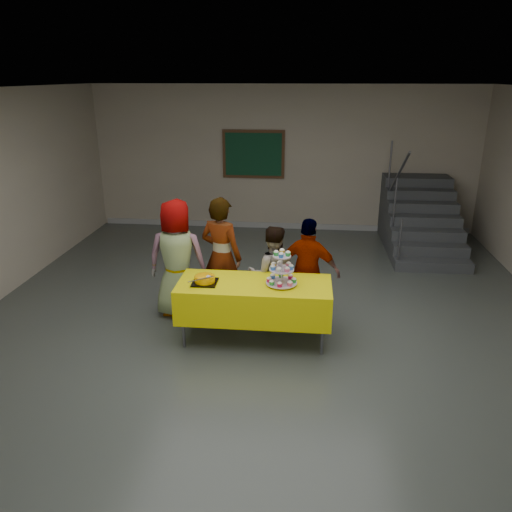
{
  "coord_description": "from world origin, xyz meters",
  "views": [
    {
      "loc": [
        0.49,
        -5.5,
        3.17
      ],
      "look_at": [
        -0.1,
        0.28,
        1.05
      ],
      "focal_mm": 35.0,
      "sensor_mm": 36.0,
      "label": 1
    }
  ],
  "objects_px": {
    "cupcake_stand": "(282,272)",
    "bear_cake": "(205,279)",
    "schoolchild_c": "(272,274)",
    "schoolchild_d": "(308,271)",
    "bake_table": "(254,299)",
    "schoolchild_a": "(177,259)",
    "schoolchild_b": "(221,257)",
    "noticeboard": "(253,154)",
    "staircase": "(419,221)"
  },
  "relations": [
    {
      "from": "bear_cake",
      "to": "schoolchild_a",
      "type": "xyz_separation_m",
      "value": [
        -0.51,
        0.67,
        -0.01
      ]
    },
    {
      "from": "staircase",
      "to": "schoolchild_d",
      "type": "bearing_deg",
      "value": -121.61
    },
    {
      "from": "schoolchild_b",
      "to": "staircase",
      "type": "xyz_separation_m",
      "value": [
        3.32,
        3.33,
        -0.34
      ]
    },
    {
      "from": "bake_table",
      "to": "staircase",
      "type": "xyz_separation_m",
      "value": [
        2.79,
        4.05,
        -0.07
      ]
    },
    {
      "from": "bake_table",
      "to": "schoolchild_c",
      "type": "xyz_separation_m",
      "value": [
        0.18,
        0.56,
        0.11
      ]
    },
    {
      "from": "bear_cake",
      "to": "schoolchild_b",
      "type": "xyz_separation_m",
      "value": [
        0.07,
        0.78,
        0.0
      ]
    },
    {
      "from": "cupcake_stand",
      "to": "schoolchild_a",
      "type": "bearing_deg",
      "value": 156.55
    },
    {
      "from": "schoolchild_c",
      "to": "noticeboard",
      "type": "xyz_separation_m",
      "value": [
        -0.71,
        4.32,
        0.93
      ]
    },
    {
      "from": "bake_table",
      "to": "schoolchild_a",
      "type": "height_order",
      "value": "schoolchild_a"
    },
    {
      "from": "bake_table",
      "to": "staircase",
      "type": "height_order",
      "value": "staircase"
    },
    {
      "from": "schoolchild_b",
      "to": "schoolchild_c",
      "type": "height_order",
      "value": "schoolchild_b"
    },
    {
      "from": "schoolchild_a",
      "to": "staircase",
      "type": "distance_m",
      "value": 5.22
    },
    {
      "from": "bake_table",
      "to": "schoolchild_c",
      "type": "distance_m",
      "value": 0.6
    },
    {
      "from": "bear_cake",
      "to": "schoolchild_d",
      "type": "distance_m",
      "value": 1.41
    },
    {
      "from": "schoolchild_b",
      "to": "schoolchild_a",
      "type": "bearing_deg",
      "value": 31.97
    },
    {
      "from": "schoolchild_a",
      "to": "schoolchild_b",
      "type": "relative_size",
      "value": 0.98
    },
    {
      "from": "schoolchild_a",
      "to": "schoolchild_c",
      "type": "height_order",
      "value": "schoolchild_a"
    },
    {
      "from": "bear_cake",
      "to": "staircase",
      "type": "bearing_deg",
      "value": 50.42
    },
    {
      "from": "schoolchild_b",
      "to": "staircase",
      "type": "relative_size",
      "value": 0.69
    },
    {
      "from": "bake_table",
      "to": "schoolchild_c",
      "type": "height_order",
      "value": "schoolchild_c"
    },
    {
      "from": "cupcake_stand",
      "to": "staircase",
      "type": "bearing_deg",
      "value": 58.82
    },
    {
      "from": "bake_table",
      "to": "cupcake_stand",
      "type": "relative_size",
      "value": 4.22
    },
    {
      "from": "bear_cake",
      "to": "schoolchild_d",
      "type": "bearing_deg",
      "value": 26.74
    },
    {
      "from": "bake_table",
      "to": "schoolchild_d",
      "type": "bearing_deg",
      "value": 41.15
    },
    {
      "from": "cupcake_stand",
      "to": "schoolchild_a",
      "type": "xyz_separation_m",
      "value": [
        -1.45,
        0.63,
        -0.12
      ]
    },
    {
      "from": "staircase",
      "to": "noticeboard",
      "type": "bearing_deg",
      "value": 165.89
    },
    {
      "from": "bear_cake",
      "to": "schoolchild_a",
      "type": "relative_size",
      "value": 0.22
    },
    {
      "from": "schoolchild_a",
      "to": "schoolchild_b",
      "type": "bearing_deg",
      "value": -170.15
    },
    {
      "from": "cupcake_stand",
      "to": "schoolchild_d",
      "type": "bearing_deg",
      "value": 61.39
    },
    {
      "from": "schoolchild_c",
      "to": "schoolchild_d",
      "type": "bearing_deg",
      "value": 172.96
    },
    {
      "from": "bear_cake",
      "to": "schoolchild_c",
      "type": "bearing_deg",
      "value": 38.77
    },
    {
      "from": "schoolchild_c",
      "to": "schoolchild_d",
      "type": "height_order",
      "value": "schoolchild_d"
    },
    {
      "from": "bake_table",
      "to": "cupcake_stand",
      "type": "xyz_separation_m",
      "value": [
        0.33,
        -0.02,
        0.39
      ]
    },
    {
      "from": "bear_cake",
      "to": "staircase",
      "type": "distance_m",
      "value": 5.34
    },
    {
      "from": "cupcake_stand",
      "to": "schoolchild_a",
      "type": "height_order",
      "value": "schoolchild_a"
    },
    {
      "from": "bear_cake",
      "to": "schoolchild_d",
      "type": "relative_size",
      "value": 0.25
    },
    {
      "from": "schoolchild_a",
      "to": "bake_table",
      "type": "bearing_deg",
      "value": 150.72
    },
    {
      "from": "schoolchild_b",
      "to": "noticeboard",
      "type": "distance_m",
      "value": 4.24
    },
    {
      "from": "bear_cake",
      "to": "staircase",
      "type": "height_order",
      "value": "staircase"
    },
    {
      "from": "bake_table",
      "to": "staircase",
      "type": "distance_m",
      "value": 4.92
    },
    {
      "from": "cupcake_stand",
      "to": "staircase",
      "type": "xyz_separation_m",
      "value": [
        2.46,
        4.07,
        -0.46
      ]
    },
    {
      "from": "schoolchild_b",
      "to": "schoolchild_d",
      "type": "xyz_separation_m",
      "value": [
        1.18,
        -0.14,
        -0.11
      ]
    },
    {
      "from": "bake_table",
      "to": "schoolchild_b",
      "type": "bearing_deg",
      "value": 126.31
    },
    {
      "from": "schoolchild_d",
      "to": "cupcake_stand",
      "type": "bearing_deg",
      "value": 74.13
    },
    {
      "from": "bake_table",
      "to": "schoolchild_d",
      "type": "xyz_separation_m",
      "value": [
        0.66,
        0.57,
        0.16
      ]
    },
    {
      "from": "schoolchild_b",
      "to": "noticeboard",
      "type": "height_order",
      "value": "noticeboard"
    },
    {
      "from": "cupcake_stand",
      "to": "bear_cake",
      "type": "height_order",
      "value": "cupcake_stand"
    },
    {
      "from": "bear_cake",
      "to": "noticeboard",
      "type": "height_order",
      "value": "noticeboard"
    },
    {
      "from": "bear_cake",
      "to": "staircase",
      "type": "xyz_separation_m",
      "value": [
        3.4,
        4.11,
        -0.34
      ]
    },
    {
      "from": "schoolchild_a",
      "to": "schoolchild_c",
      "type": "xyz_separation_m",
      "value": [
        1.29,
        -0.04,
        -0.15
      ]
    }
  ]
}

